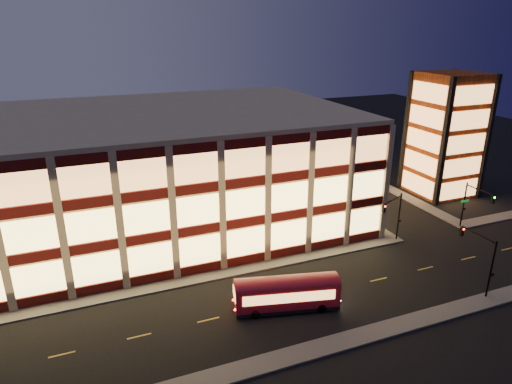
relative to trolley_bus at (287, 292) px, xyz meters
name	(u,v)px	position (x,y,z in m)	size (l,w,h in m)	color
ground	(211,282)	(-5.11, 6.99, -1.77)	(200.00, 200.00, 0.00)	black
sidewalk_office_south	(179,282)	(-8.11, 7.99, -1.70)	(54.00, 2.00, 0.15)	#514F4C
sidewalk_office_east	(325,195)	(17.89, 23.99, -1.70)	(2.00, 30.00, 0.15)	#514F4C
sidewalk_tower_south	(496,218)	(34.89, 7.99, -1.70)	(14.00, 2.00, 0.15)	#514F4C
sidewalk_tower_west	(385,186)	(28.89, 23.99, -1.70)	(2.00, 30.00, 0.15)	#514F4C
sidewalk_near	(260,365)	(-5.11, -6.01, -1.70)	(100.00, 2.00, 0.15)	#514F4C
office_building	(148,170)	(-8.02, 23.91, 5.48)	(50.45, 30.45, 14.50)	tan
stair_tower	(445,135)	(34.84, 18.95, 7.22)	(8.60, 8.60, 18.00)	#8C3814
traffic_signal_far	(394,211)	(17.10, 7.23, 2.34)	(3.79, 1.87, 6.00)	black
traffic_signal_right	(474,201)	(28.39, 6.37, 2.33)	(1.20, 4.37, 6.00)	black
traffic_signal_near	(481,252)	(18.39, -4.04, 2.35)	(0.32, 4.45, 6.00)	black
trolley_bus	(287,292)	(0.00, 0.00, 0.00)	(9.74, 4.52, 3.20)	maroon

